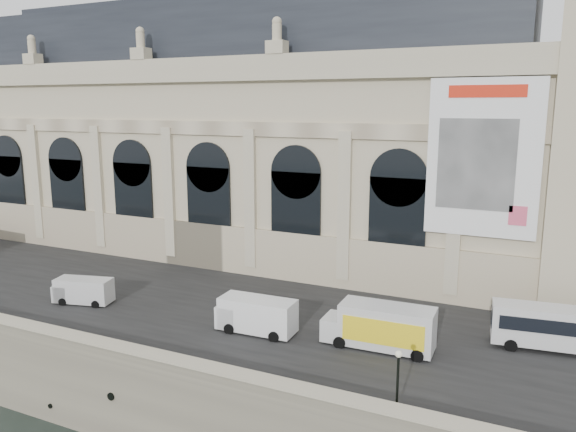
% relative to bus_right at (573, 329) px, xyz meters
% --- Properties ---
extents(quay, '(160.00, 70.00, 6.00)m').
position_rel_bus_right_xyz_m(quay, '(-30.47, 19.62, -4.80)').
color(quay, gray).
rests_on(quay, ground).
extents(street, '(160.00, 24.00, 0.06)m').
position_rel_bus_right_xyz_m(street, '(-30.47, -1.38, -1.77)').
color(street, '#2D2D2D').
rests_on(street, quay).
extents(parapet, '(160.00, 1.40, 1.21)m').
position_rel_bus_right_xyz_m(parapet, '(-30.47, -14.78, -1.18)').
color(parapet, gray).
rests_on(parapet, quay).
extents(museum, '(69.00, 18.70, 29.10)m').
position_rel_bus_right_xyz_m(museum, '(-36.45, 15.48, 11.92)').
color(museum, '#C2B595').
rests_on(museum, quay).
extents(bus_right, '(11.09, 3.62, 3.21)m').
position_rel_bus_right_xyz_m(bus_right, '(0.00, 0.00, 0.00)').
color(bus_right, silver).
rests_on(bus_right, quay).
extents(van_b, '(5.43, 3.12, 2.28)m').
position_rel_bus_right_xyz_m(van_b, '(-39.17, -7.22, -0.64)').
color(van_b, silver).
rests_on(van_b, quay).
extents(van_c, '(6.23, 2.74, 2.74)m').
position_rel_bus_right_xyz_m(van_c, '(-22.24, -6.33, -0.40)').
color(van_c, white).
rests_on(van_c, quay).
extents(box_truck, '(8.12, 3.10, 3.24)m').
position_rel_bus_right_xyz_m(box_truck, '(-12.52, -4.98, -0.17)').
color(box_truck, silver).
rests_on(box_truck, quay).
extents(lamp_right, '(0.40, 0.40, 3.88)m').
position_rel_bus_right_xyz_m(lamp_right, '(-9.15, -13.26, 0.13)').
color(lamp_right, black).
rests_on(lamp_right, quay).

